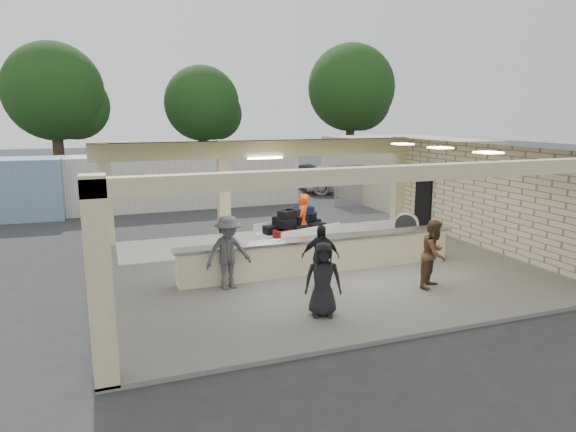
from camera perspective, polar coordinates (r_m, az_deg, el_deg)
name	(u,v)px	position (r m, az deg, el deg)	size (l,w,h in m)	color
ground	(314,270)	(15.03, 2.88, -5.96)	(120.00, 120.00, 0.00)	#2A2A2D
pavilion	(312,219)	(15.36, 2.68, -0.38)	(12.01, 10.00, 3.55)	slate
baggage_counter	(321,254)	(14.42, 3.69, -4.28)	(8.20, 0.58, 0.98)	beige
luggage_cart	(296,227)	(16.42, 0.86, -1.27)	(2.73, 2.14, 1.39)	white
drum_fan	(406,225)	(18.54, 13.00, -0.96)	(0.84, 0.76, 0.95)	white
baggage_handler	(302,223)	(16.42, 1.58, -0.74)	(0.68, 0.37, 1.86)	#ED3F0C
passenger_a	(434,254)	(13.53, 15.93, -4.05)	(0.85, 0.37, 1.75)	brown
passenger_b	(320,257)	(12.98, 3.63, -4.53)	(0.96, 0.35, 1.64)	black
passenger_c	(228,252)	(12.97, -6.66, -4.04)	(1.22, 0.43, 1.88)	#454549
passenger_d	(323,279)	(11.25, 3.91, -7.03)	(0.81, 0.33, 1.65)	black
car_white_a	(349,178)	(29.98, 6.79, 4.25)	(2.65, 5.60, 1.60)	white
car_white_b	(432,176)	(32.23, 15.75, 4.35)	(1.83, 4.90, 1.55)	white
car_dark	(306,176)	(31.77, 2.03, 4.49)	(1.43, 4.06, 1.35)	black
container_white	(176,181)	(25.31, -12.37, 3.85)	(11.79, 2.36, 2.55)	silver
fence	(439,180)	(27.97, 16.45, 3.88)	(12.06, 0.06, 2.03)	gray
tree_left	(59,96)	(37.38, -24.07, 12.11)	(6.60, 6.30, 9.00)	#382619
tree_mid	(206,107)	(40.13, -9.15, 11.92)	(6.00, 5.60, 8.00)	#382619
tree_right	(354,91)	(43.27, 7.31, 13.58)	(7.20, 7.00, 10.00)	#382619
adjacent_building	(404,169)	(27.86, 12.80, 5.16)	(6.00, 8.00, 3.20)	beige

